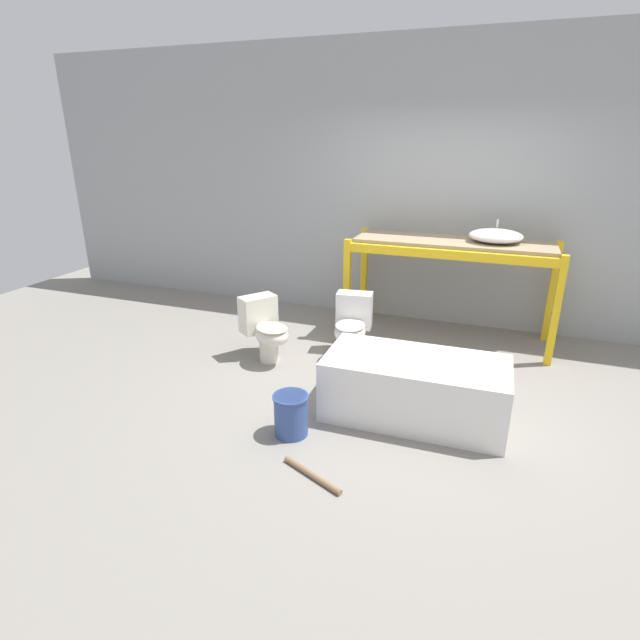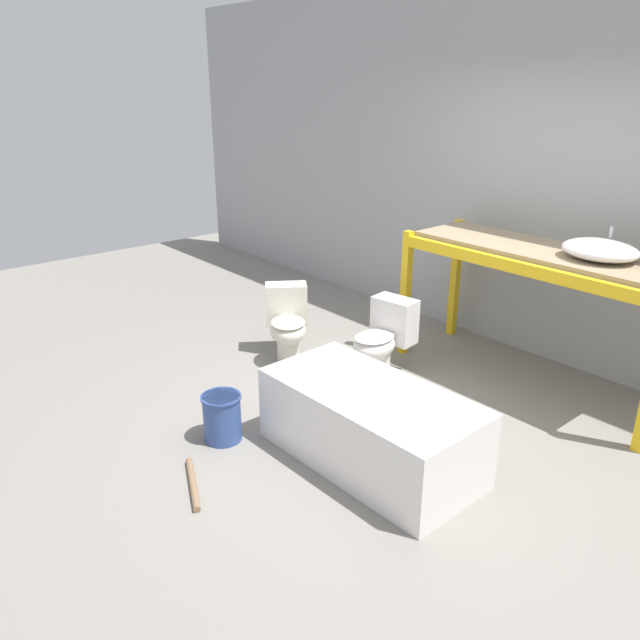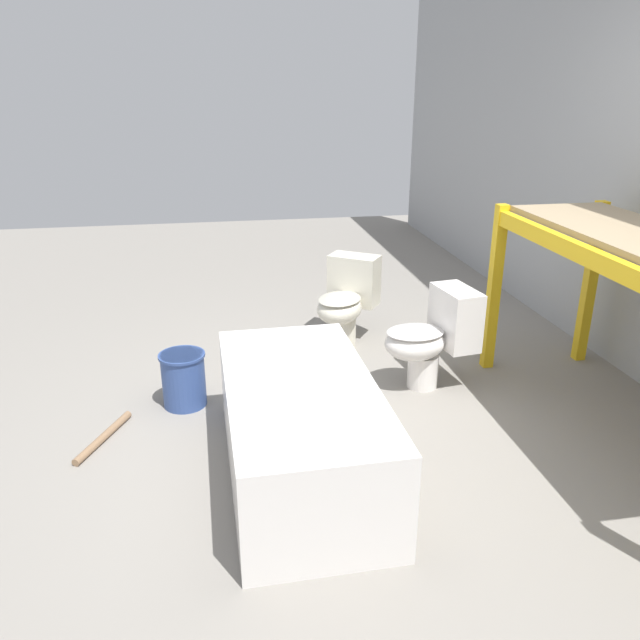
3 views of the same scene
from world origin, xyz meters
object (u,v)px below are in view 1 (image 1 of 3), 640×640
object	(u,v)px
sink_basin	(496,236)
bucket_white	(291,414)
toilet_near	(352,324)
toilet_far	(266,328)
bathtub_main	(415,384)

from	to	relation	value
sink_basin	bucket_white	bearing A→B (deg)	-117.92
toilet_near	bucket_white	bearing A→B (deg)	-98.35
sink_basin	toilet_far	xyz separation A→B (m)	(-2.05, -1.24, -0.84)
bathtub_main	bucket_white	world-z (taller)	bathtub_main
sink_basin	toilet_near	bearing A→B (deg)	-146.05
sink_basin	bathtub_main	world-z (taller)	sink_basin
bathtub_main	toilet_far	size ratio (longest dim) A/B	2.20
toilet_near	toilet_far	bearing A→B (deg)	-161.90
toilet_far	bucket_white	size ratio (longest dim) A/B	1.97
sink_basin	bathtub_main	size ratio (longest dim) A/B	0.37
toilet_near	sink_basin	bearing A→B (deg)	25.86
toilet_far	toilet_near	bearing A→B (deg)	-28.93
bucket_white	toilet_near	bearing A→B (deg)	89.74
toilet_far	bathtub_main	bearing A→B (deg)	-74.77
sink_basin	toilet_far	bearing A→B (deg)	-148.87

